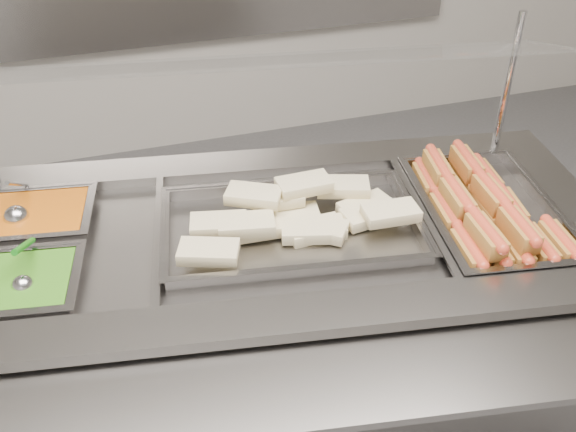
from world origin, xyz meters
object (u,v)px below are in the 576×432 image
object	(u,v)px
sneeze_guard	(258,66)
pan_wraps	(292,230)
serving_spoon	(23,278)
steam_counter	(272,341)
pan_hotdogs	(486,218)
ladle	(17,215)

from	to	relation	value
sneeze_guard	pan_wraps	xyz separation A→B (m)	(0.02, -0.21, -0.36)
pan_wraps	serving_spoon	distance (m)	0.63
steam_counter	sneeze_guard	xyz separation A→B (m)	(0.03, 0.20, 0.74)
steam_counter	pan_wraps	size ratio (longest dim) A/B	2.70
steam_counter	pan_wraps	world-z (taller)	pan_wraps
sneeze_guard	pan_hotdogs	distance (m)	0.71
sneeze_guard	pan_wraps	bearing A→B (deg)	-84.19
ladle	serving_spoon	distance (m)	0.26
pan_wraps	ladle	xyz separation A→B (m)	(-0.65, 0.23, 0.03)
pan_hotdogs	ladle	world-z (taller)	ladle
steam_counter	pan_wraps	distance (m)	0.39
steam_counter	serving_spoon	world-z (taller)	serving_spoon
pan_hotdogs	ladle	size ratio (longest dim) A/B	3.11
pan_hotdogs	pan_wraps	bearing A→B (deg)	170.47
pan_hotdogs	serving_spoon	xyz separation A→B (m)	(-1.14, 0.05, 0.05)
steam_counter	pan_hotdogs	xyz separation A→B (m)	(0.56, -0.09, 0.37)
ladle	pan_hotdogs	bearing A→B (deg)	-15.23
pan_hotdogs	pan_wraps	world-z (taller)	same
pan_hotdogs	steam_counter	bearing A→B (deg)	170.47
ladle	serving_spoon	world-z (taller)	ladle
pan_wraps	ladle	distance (m)	0.69
sneeze_guard	ladle	world-z (taller)	sneeze_guard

